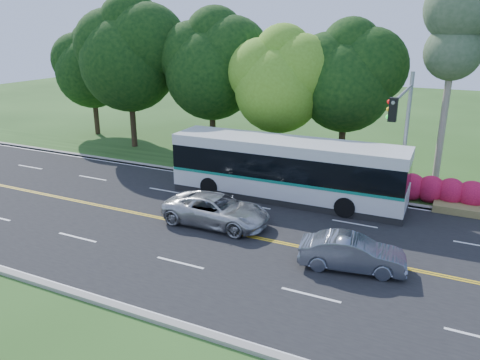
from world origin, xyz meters
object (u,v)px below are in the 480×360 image
at_px(traffic_signal, 403,125).
at_px(sedan, 352,253).
at_px(transit_bus, 286,170).
at_px(suv, 217,210).

bearing_deg(traffic_signal, sedan, -95.78).
distance_m(transit_bus, suv, 5.13).
bearing_deg(sedan, suv, 67.55).
height_order(transit_bus, sedan, transit_bus).
bearing_deg(traffic_signal, transit_bus, -179.05).
bearing_deg(transit_bus, sedan, -51.90).
distance_m(traffic_signal, suv, 9.76).
height_order(traffic_signal, sedan, traffic_signal).
bearing_deg(transit_bus, suv, -111.45).
relative_size(transit_bus, suv, 2.46).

